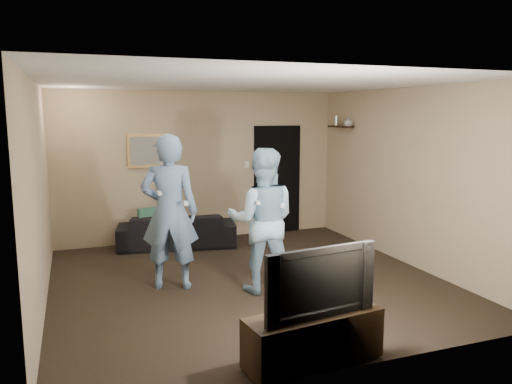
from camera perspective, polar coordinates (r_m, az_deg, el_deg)
name	(u,v)px	position (r m, az deg, el deg)	size (l,w,h in m)	color
ground	(248,281)	(6.79, -0.94, -10.11)	(5.00, 5.00, 0.00)	black
ceiling	(247,83)	(6.43, -1.01, 12.36)	(5.00, 5.00, 0.04)	silver
wall_back	(201,166)	(8.86, -6.33, 2.95)	(5.00, 0.04, 2.60)	tan
wall_front	(346,224)	(4.24, 10.29, -3.66)	(5.00, 0.04, 2.60)	tan
wall_left	(39,196)	(6.14, -23.58, -0.39)	(0.04, 5.00, 2.60)	tan
wall_right	(408,177)	(7.67, 16.94, 1.69)	(0.04, 5.00, 2.60)	tan
sofa	(177,230)	(8.51, -9.03, -4.31)	(1.94, 0.76, 0.57)	black
throw_pillow	(151,220)	(8.40, -11.92, -3.19)	(0.41, 0.13, 0.41)	#1B5340
painting_frame	(149,151)	(8.64, -12.14, 4.65)	(0.72, 0.05, 0.57)	olive
painting_canvas	(149,151)	(8.61, -12.12, 4.63)	(0.62, 0.01, 0.47)	slate
doorway	(277,180)	(9.32, 2.42, 1.43)	(0.90, 0.06, 2.00)	black
light_switch	(247,165)	(9.08, -1.08, 3.14)	(0.08, 0.02, 0.12)	silver
wall_shelf	(341,127)	(9.06, 9.66, 7.38)	(0.20, 0.60, 0.03)	black
shelf_vase	(348,121)	(8.84, 10.52, 7.93)	(0.15, 0.15, 0.16)	#A2A2A6
shelf_figurine	(336,121)	(9.20, 9.17, 8.07)	(0.06, 0.06, 0.18)	silver
tv_console	(313,338)	(4.64, 6.58, -16.20)	(1.26, 0.41, 0.45)	black
television	(315,279)	(4.43, 6.70, -9.89)	(1.08, 0.14, 0.62)	black
wii_player_left	(170,212)	(6.39, -9.86, -2.27)	(0.83, 0.67, 1.98)	#678AB4
wii_player_right	(262,220)	(6.21, 0.73, -3.28)	(1.07, 0.96, 1.80)	#98C4DD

